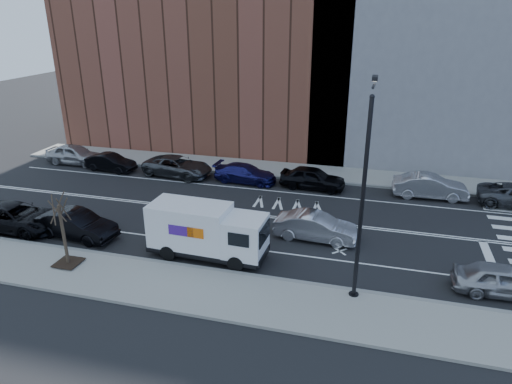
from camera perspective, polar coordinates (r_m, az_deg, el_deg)
The scene contains 20 objects.
ground at distance 28.80m, azimuth -0.93°, elevation -2.81°, with size 120.00×120.00×0.00m, color black.
sidewalk_near at distance 21.50m, azimuth -7.53°, elevation -12.05°, with size 44.00×3.60×0.15m, color gray.
sidewalk_far at distance 36.72m, azimuth 2.84°, elevation 2.81°, with size 44.00×3.60×0.15m, color gray.
curb_near at distance 22.89m, azimuth -5.81°, elevation -9.64°, with size 44.00×0.25×0.17m, color gray.
curb_far at distance 35.06m, azimuth 2.20°, elevation 1.91°, with size 44.00×0.25×0.17m, color gray.
road_markings at distance 28.80m, azimuth -0.93°, elevation -2.80°, with size 40.00×8.60×0.01m, color white, non-canonical shape.
bldg_brick at distance 43.55m, azimuth -5.83°, elevation 20.35°, with size 26.00×10.00×22.00m, color brown.
streetlight at distance 19.52m, azimuth 13.32°, elevation 0.48°, with size 0.44×4.02×9.34m.
street_tree at distance 24.40m, azimuth -22.80°, elevation -5.63°, with size 1.20×1.20×3.75m.
fedex_van at distance 23.57m, azimuth -6.22°, elevation -4.83°, with size 6.23×2.38×2.81m.
far_parked_a at distance 41.00m, azimuth -21.69°, elevation 4.40°, with size 1.95×4.86×1.66m, color #A4A4A9.
far_parked_b at distance 38.31m, azimuth -17.70°, elevation 3.54°, with size 1.43×4.10×1.35m, color black.
far_parked_c at distance 35.86m, azimuth -9.77°, elevation 3.19°, with size 2.50×5.43×1.51m, color #414448.
far_parked_d at distance 34.00m, azimuth -1.34°, elevation 2.35°, with size 1.91×4.70×1.36m, color navy.
far_parked_e at distance 32.99m, azimuth 7.10°, elevation 1.76°, with size 1.87×4.66×1.59m, color black.
far_parked_f at distance 33.30m, azimuth 20.92°, elevation 0.67°, with size 1.71×4.91×1.62m, color #AEAEB3.
driving_sedan at distance 25.69m, azimuth 7.49°, elevation -4.33°, with size 1.60×4.59×1.51m, color #B8B7BC.
near_parked_rear_a at distance 27.58m, azimuth -21.49°, elevation -3.82°, with size 1.64×4.70×1.55m, color black.
near_parked_rear_b at distance 30.06m, azimuth -27.85°, elevation -2.78°, with size 2.58×5.60×1.56m, color black.
near_parked_front at distance 23.56m, azimuth 28.47°, elevation -9.66°, with size 1.72×4.27×1.46m, color #A9A9AE.
Camera 1 is at (7.25, -25.18, 11.95)m, focal length 32.00 mm.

